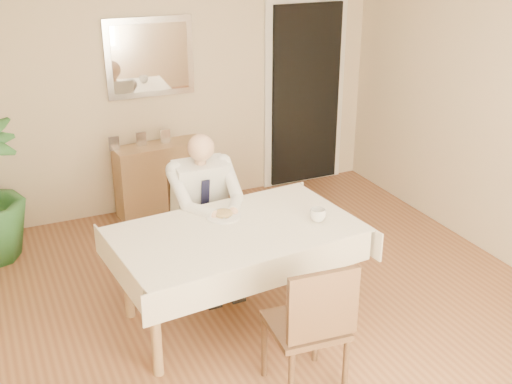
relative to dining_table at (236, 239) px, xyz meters
name	(u,v)px	position (x,y,z in m)	size (l,w,h in m)	color
room	(278,162)	(0.21, -0.23, 0.63)	(5.00, 5.02, 2.60)	brown
doorway	(305,95)	(1.76, 2.24, 0.33)	(0.96, 0.07, 2.10)	silver
mirror	(150,58)	(0.06, 2.24, 0.88)	(0.86, 0.04, 0.76)	silver
dining_table	(236,239)	(0.00, 0.00, 0.00)	(1.81, 1.17, 0.75)	olive
chair_far	(196,218)	(0.00, 0.87, -0.21)	(0.40, 0.41, 0.83)	#3D2716
chair_near	(312,322)	(0.10, -0.94, -0.14)	(0.48, 0.48, 0.93)	#3D2716
seated_man	(207,205)	(0.00, 0.59, 0.02)	(0.48, 0.72, 1.24)	silver
plate	(223,216)	(-0.01, 0.22, 0.09)	(0.26, 0.26, 0.02)	white
food	(223,213)	(-0.01, 0.22, 0.11)	(0.14, 0.14, 0.06)	olive
knife	(232,216)	(0.03, 0.16, 0.11)	(0.01, 0.01, 0.13)	silver
fork	(221,218)	(-0.05, 0.16, 0.11)	(0.01, 0.01, 0.13)	silver
coffee_mug	(318,215)	(0.58, -0.13, 0.13)	(0.12, 0.12, 0.09)	white
sideboard	(162,178)	(0.06, 2.09, -0.31)	(0.90, 0.31, 0.72)	olive
photo_frame_left	(114,143)	(-0.38, 2.10, 0.12)	(0.10, 0.02, 0.14)	silver
photo_frame_center	(141,139)	(-0.11, 2.12, 0.12)	(0.10, 0.02, 0.14)	silver
photo_frame_right	(165,136)	(0.13, 2.11, 0.12)	(0.10, 0.02, 0.14)	silver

